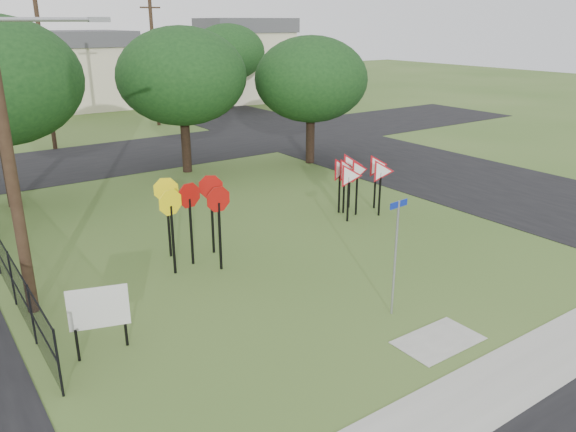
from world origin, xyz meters
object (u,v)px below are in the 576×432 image
object	(u,v)px
street_name_sign	(396,251)
info_board	(99,310)
stop_sign_cluster	(192,204)
yield_sign_cluster	(357,172)

from	to	relation	value
street_name_sign	info_board	world-z (taller)	street_name_sign
street_name_sign	stop_sign_cluster	xyz separation A→B (m)	(-2.65, 5.70, 0.18)
stop_sign_cluster	yield_sign_cluster	world-z (taller)	stop_sign_cluster
stop_sign_cluster	yield_sign_cluster	distance (m)	7.15
stop_sign_cluster	yield_sign_cluster	bearing A→B (deg)	5.51
street_name_sign	info_board	distance (m)	6.96
stop_sign_cluster	yield_sign_cluster	xyz separation A→B (m)	(7.11, 0.69, -0.26)
stop_sign_cluster	street_name_sign	bearing A→B (deg)	-65.11
stop_sign_cluster	yield_sign_cluster	size ratio (longest dim) A/B	0.93
stop_sign_cluster	info_board	distance (m)	5.14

